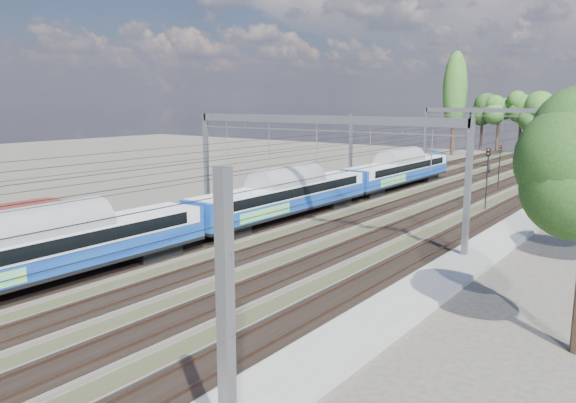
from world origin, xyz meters
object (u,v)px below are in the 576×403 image
Objects in this scene: worker at (489,169)px; signal_far at (487,171)px; emu_train at (283,191)px; signal_near at (499,162)px.

signal_far is at bearing -152.86° from worker.
signal_far is at bearing 51.72° from emu_train.
signal_far is at bearing -64.69° from signal_near.
emu_train is 12.81× the size of signal_near.
worker is 13.63m from signal_near.
signal_near is (4.82, -12.52, 2.41)m from worker.
emu_train is at bearing -110.76° from signal_far.
signal_far is (2.60, -12.94, 0.42)m from signal_near.
emu_train is 29.73m from signal_near.
emu_train reaches higher than worker.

